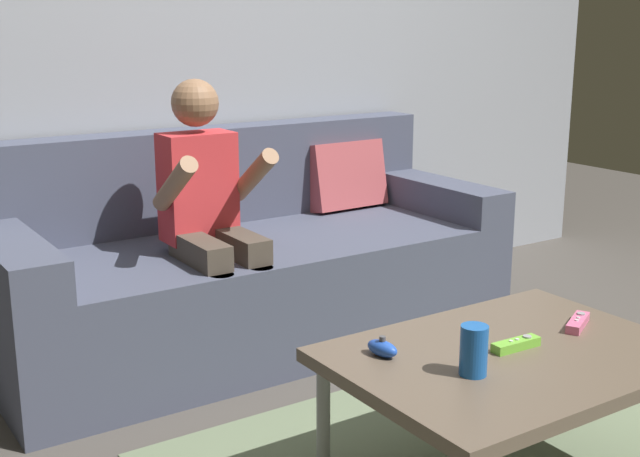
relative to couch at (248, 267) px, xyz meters
name	(u,v)px	position (x,y,z in m)	size (l,w,h in m)	color
wall_back	(231,9)	(0.16, 0.39, 0.97)	(4.14, 0.05, 2.50)	#999EA8
couch	(248,267)	(0.00, 0.00, 0.00)	(1.94, 0.80, 0.79)	#474C60
person_seated_on_couch	(210,210)	(-0.24, -0.18, 0.29)	(0.35, 0.43, 1.01)	#4C4238
coffee_table	(510,364)	(0.02, -1.34, 0.08)	(0.88, 0.64, 0.39)	brown
game_remote_lime_near_edge	(516,344)	(0.05, -1.34, 0.12)	(0.14, 0.04, 0.03)	#72C638
nunchuk_blue	(382,348)	(-0.26, -1.18, 0.13)	(0.06, 0.10, 0.05)	blue
game_remote_pink_far_corner	(578,323)	(0.30, -1.32, 0.12)	(0.14, 0.10, 0.03)	pink
soda_can	(474,350)	(-0.15, -1.39, 0.17)	(0.07, 0.07, 0.12)	#1959B2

